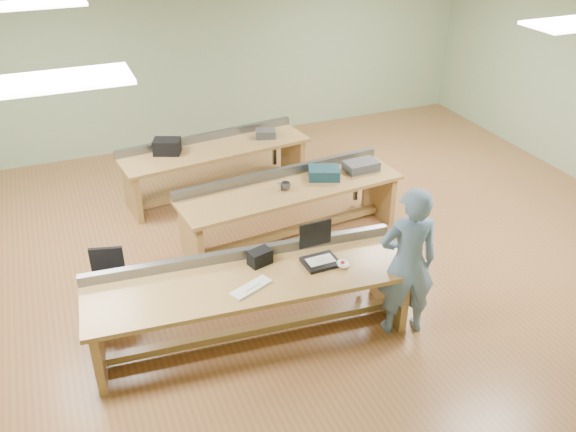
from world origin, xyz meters
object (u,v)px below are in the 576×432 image
(camera_bag, at_px, (260,257))
(parts_bin_grey, at_px, (361,166))
(mug, at_px, (286,186))
(workbench_front, at_px, (251,292))
(parts_bin_teal, at_px, (324,173))
(workbench_back, at_px, (215,159))
(person, at_px, (407,263))
(drinks_can, at_px, (279,187))
(task_chair, at_px, (110,293))
(workbench_mid, at_px, (290,199))
(laptop_base, at_px, (321,262))

(camera_bag, bearing_deg, parts_bin_grey, 22.18)
(mug, bearing_deg, workbench_front, -122.62)
(parts_bin_teal, bearing_deg, mug, -168.83)
(workbench_back, bearing_deg, parts_bin_teal, -62.11)
(parts_bin_grey, bearing_deg, person, -106.86)
(parts_bin_grey, relative_size, drinks_can, 4.04)
(workbench_front, relative_size, task_chair, 4.26)
(parts_bin_grey, height_order, drinks_can, parts_bin_grey)
(workbench_front, xyz_separation_m, parts_bin_teal, (1.63, 1.74, 0.25))
(workbench_front, xyz_separation_m, camera_bag, (0.17, 0.19, 0.26))
(parts_bin_teal, xyz_separation_m, drinks_can, (-0.68, -0.11, -0.02))
(drinks_can, bearing_deg, camera_bag, -118.30)
(workbench_back, height_order, mug, workbench_back)
(camera_bag, bearing_deg, mug, 43.03)
(workbench_mid, relative_size, parts_bin_teal, 7.50)
(parts_bin_teal, height_order, drinks_can, parts_bin_teal)
(workbench_back, height_order, task_chair, workbench_back)
(parts_bin_teal, bearing_deg, workbench_mid, -173.66)
(parts_bin_teal, bearing_deg, drinks_can, -170.53)
(parts_bin_grey, bearing_deg, laptop_base, -128.42)
(workbench_mid, distance_m, parts_bin_teal, 0.57)
(drinks_can, bearing_deg, person, -75.19)
(workbench_back, height_order, parts_bin_teal, parts_bin_teal)
(workbench_front, xyz_separation_m, mug, (1.04, 1.62, 0.23))
(camera_bag, relative_size, parts_bin_grey, 0.53)
(workbench_back, distance_m, mug, 1.71)
(person, bearing_deg, laptop_base, -16.45)
(workbench_front, xyz_separation_m, person, (1.50, -0.49, 0.28))
(laptop_base, relative_size, drinks_can, 3.23)
(workbench_front, distance_m, laptop_base, 0.78)
(parts_bin_teal, height_order, mug, parts_bin_teal)
(camera_bag, height_order, task_chair, camera_bag)
(workbench_mid, xyz_separation_m, mug, (-0.09, -0.06, 0.24))
(workbench_front, bearing_deg, workbench_back, 84.84)
(workbench_mid, bearing_deg, mug, -150.97)
(camera_bag, height_order, parts_bin_grey, camera_bag)
(workbench_mid, xyz_separation_m, drinks_can, (-0.18, -0.06, 0.25))
(workbench_back, distance_m, person, 3.86)
(person, height_order, parts_bin_grey, person)
(workbench_mid, relative_size, person, 1.78)
(workbench_front, height_order, drinks_can, same)
(workbench_mid, height_order, parts_bin_teal, parts_bin_teal)
(task_chair, bearing_deg, laptop_base, -10.16)
(laptop_base, xyz_separation_m, task_chair, (-2.06, 0.95, -0.48))
(workbench_mid, height_order, laptop_base, workbench_mid)
(camera_bag, bearing_deg, task_chair, 138.22)
(camera_bag, xyz_separation_m, mug, (0.87, 1.43, -0.03))
(workbench_mid, xyz_separation_m, laptop_base, (-0.38, -1.73, 0.21))
(parts_bin_teal, relative_size, parts_bin_grey, 0.90)
(task_chair, bearing_deg, workbench_mid, 32.45)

